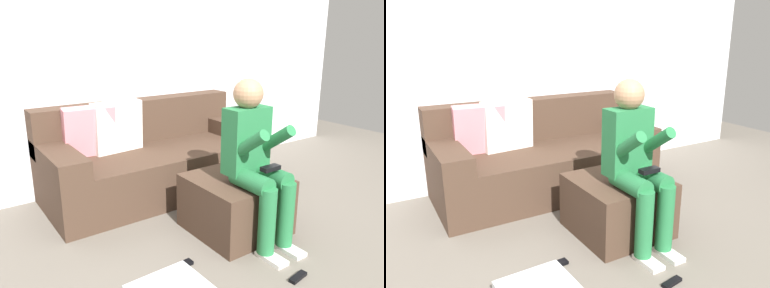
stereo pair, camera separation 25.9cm
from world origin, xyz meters
The scene contains 7 objects.
ground_plane centered at (0.00, 0.00, 0.00)m, with size 8.22×8.22×0.00m, color #6B6359.
wall_back centered at (0.00, 1.97, 1.24)m, with size 6.32×0.10×2.48m, color silver.
couch_sectional centered at (0.20, 1.55, 0.33)m, with size 2.03×0.88×0.88m.
ottoman centered at (0.34, 0.51, 0.21)m, with size 0.65×0.64×0.42m, color #473326.
person_seated centered at (0.35, 0.32, 0.63)m, with size 0.33×0.60×1.16m.
remote_near_ottoman centered at (0.25, -0.19, 0.01)m, with size 0.14×0.04×0.02m, color black.
remote_by_storage_bin centered at (-0.29, 0.33, 0.01)m, with size 0.19×0.06×0.02m, color black.
Camera 1 is at (-1.45, -1.47, 1.46)m, focal length 35.74 mm.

